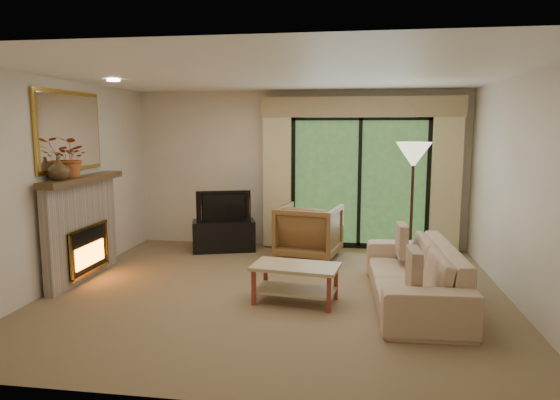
# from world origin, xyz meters

# --- Properties ---
(floor) EXTENTS (5.50, 5.50, 0.00)m
(floor) POSITION_xyz_m (0.00, 0.00, 0.00)
(floor) COLOR olive
(floor) RESTS_ON ground
(ceiling) EXTENTS (5.50, 5.50, 0.00)m
(ceiling) POSITION_xyz_m (0.00, 0.00, 2.60)
(ceiling) COLOR white
(ceiling) RESTS_ON ground
(wall_back) EXTENTS (5.00, 0.00, 5.00)m
(wall_back) POSITION_xyz_m (0.00, 2.50, 1.30)
(wall_back) COLOR beige
(wall_back) RESTS_ON ground
(wall_front) EXTENTS (5.00, 0.00, 5.00)m
(wall_front) POSITION_xyz_m (0.00, -2.50, 1.30)
(wall_front) COLOR beige
(wall_front) RESTS_ON ground
(wall_left) EXTENTS (0.00, 5.00, 5.00)m
(wall_left) POSITION_xyz_m (-2.75, 0.00, 1.30)
(wall_left) COLOR beige
(wall_left) RESTS_ON ground
(wall_right) EXTENTS (0.00, 5.00, 5.00)m
(wall_right) POSITION_xyz_m (2.75, 0.00, 1.30)
(wall_right) COLOR beige
(wall_right) RESTS_ON ground
(fireplace) EXTENTS (0.24, 1.70, 1.37)m
(fireplace) POSITION_xyz_m (-2.63, 0.20, 0.69)
(fireplace) COLOR gray
(fireplace) RESTS_ON floor
(mirror) EXTENTS (0.07, 1.45, 1.02)m
(mirror) POSITION_xyz_m (-2.71, 0.20, 1.95)
(mirror) COLOR gold
(mirror) RESTS_ON wall_left
(sliding_door) EXTENTS (2.26, 0.10, 2.16)m
(sliding_door) POSITION_xyz_m (1.00, 2.45, 1.10)
(sliding_door) COLOR black
(sliding_door) RESTS_ON floor
(curtain_left) EXTENTS (0.45, 0.18, 2.35)m
(curtain_left) POSITION_xyz_m (-0.35, 2.34, 1.20)
(curtain_left) COLOR #CDBB88
(curtain_left) RESTS_ON floor
(curtain_right) EXTENTS (0.45, 0.18, 2.35)m
(curtain_right) POSITION_xyz_m (2.35, 2.34, 1.20)
(curtain_right) COLOR #CDBB88
(curtain_right) RESTS_ON floor
(cornice) EXTENTS (3.20, 0.24, 0.32)m
(cornice) POSITION_xyz_m (1.00, 2.36, 2.32)
(cornice) COLOR #9B845B
(cornice) RESTS_ON wall_back
(media_console) EXTENTS (1.08, 0.72, 0.50)m
(media_console) POSITION_xyz_m (-1.17, 1.95, 0.25)
(media_console) COLOR black
(media_console) RESTS_ON floor
(tv) EXTENTS (0.86, 0.36, 0.50)m
(tv) POSITION_xyz_m (-1.17, 1.95, 0.75)
(tv) COLOR black
(tv) RESTS_ON media_console
(armchair) EXTENTS (1.05, 1.07, 0.83)m
(armchair) POSITION_xyz_m (0.24, 1.70, 0.42)
(armchair) COLOR brown
(armchair) RESTS_ON floor
(sofa) EXTENTS (1.00, 2.35, 0.68)m
(sofa) POSITION_xyz_m (1.61, -0.09, 0.34)
(sofa) COLOR tan
(sofa) RESTS_ON floor
(pillow_near) EXTENTS (0.13, 0.42, 0.42)m
(pillow_near) POSITION_xyz_m (1.53, -0.76, 0.57)
(pillow_near) COLOR brown
(pillow_near) RESTS_ON sofa
(pillow_far) EXTENTS (0.13, 0.43, 0.42)m
(pillow_far) POSITION_xyz_m (1.53, 0.58, 0.57)
(pillow_far) COLOR brown
(pillow_far) RESTS_ON sofa
(coffee_table) EXTENTS (1.04, 0.67, 0.44)m
(coffee_table) POSITION_xyz_m (0.27, -0.30, 0.22)
(coffee_table) COLOR tan
(coffee_table) RESTS_ON floor
(floor_lamp) EXTENTS (0.49, 0.49, 1.80)m
(floor_lamp) POSITION_xyz_m (1.71, 1.22, 0.90)
(floor_lamp) COLOR beige
(floor_lamp) RESTS_ON floor
(vase) EXTENTS (0.30, 0.30, 0.28)m
(vase) POSITION_xyz_m (-2.61, -0.27, 1.51)
(vase) COLOR #4B351F
(vase) RESTS_ON fireplace
(branches) EXTENTS (0.53, 0.48, 0.51)m
(branches) POSITION_xyz_m (-2.61, 0.02, 1.62)
(branches) COLOR #A45125
(branches) RESTS_ON fireplace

